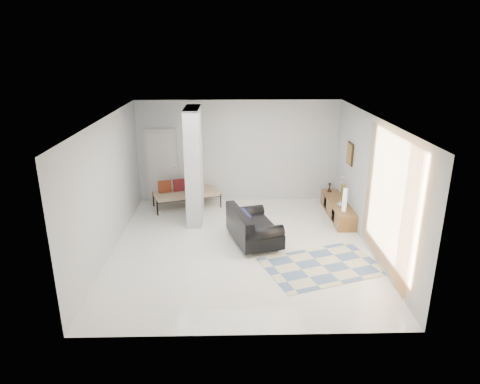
{
  "coord_description": "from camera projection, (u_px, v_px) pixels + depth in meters",
  "views": [
    {
      "loc": [
        -0.22,
        -8.43,
        4.19
      ],
      "look_at": [
        -0.01,
        0.6,
        1.06
      ],
      "focal_mm": 32.0,
      "sensor_mm": 36.0,
      "label": 1
    }
  ],
  "objects": [
    {
      "name": "partition_column",
      "position": [
        194.0,
        166.0,
        10.37
      ],
      "size": [
        0.35,
        1.2,
        2.8
      ],
      "primitive_type": "cube",
      "color": "silver",
      "rests_on": "floor"
    },
    {
      "name": "ceiling",
      "position": [
        241.0,
        119.0,
        8.42
      ],
      "size": [
        6.0,
        6.0,
        0.0
      ],
      "primitive_type": "plane",
      "rotation": [
        3.14,
        0.0,
        0.0
      ],
      "color": "white",
      "rests_on": "wall_back"
    },
    {
      "name": "cylinder_lamp",
      "position": [
        345.0,
        200.0,
        10.17
      ],
      "size": [
        0.1,
        0.1,
        0.56
      ],
      "primitive_type": "cylinder",
      "color": "white",
      "rests_on": "media_console"
    },
    {
      "name": "hallway_door",
      "position": [
        162.0,
        166.0,
        11.75
      ],
      "size": [
        0.85,
        0.06,
        2.04
      ],
      "primitive_type": "cube",
      "color": "beige",
      "rests_on": "floor"
    },
    {
      "name": "wall_left",
      "position": [
        108.0,
        187.0,
        8.82
      ],
      "size": [
        0.0,
        6.0,
        6.0
      ],
      "primitive_type": "plane",
      "rotation": [
        1.57,
        0.0,
        1.57
      ],
      "color": "#BCBFC1",
      "rests_on": "ground"
    },
    {
      "name": "curtain",
      "position": [
        388.0,
        202.0,
        7.84
      ],
      "size": [
        0.0,
        2.55,
        2.55
      ],
      "primitive_type": "plane",
      "rotation": [
        1.57,
        0.0,
        1.57
      ],
      "color": "orange",
      "rests_on": "wall_right"
    },
    {
      "name": "wall_right",
      "position": [
        372.0,
        185.0,
        8.94
      ],
      "size": [
        0.0,
        6.0,
        6.0
      ],
      "primitive_type": "plane",
      "rotation": [
        1.57,
        0.0,
        -1.57
      ],
      "color": "#BCBFC1",
      "rests_on": "ground"
    },
    {
      "name": "daybed",
      "position": [
        185.0,
        192.0,
        11.5
      ],
      "size": [
        1.86,
        1.22,
        0.77
      ],
      "rotation": [
        0.0,
        0.0,
        0.31
      ],
      "color": "black",
      "rests_on": "floor"
    },
    {
      "name": "wall_back",
      "position": [
        238.0,
        152.0,
        11.71
      ],
      "size": [
        6.0,
        0.0,
        6.0
      ],
      "primitive_type": "plane",
      "rotation": [
        1.57,
        0.0,
        0.0
      ],
      "color": "#BCBFC1",
      "rests_on": "ground"
    },
    {
      "name": "floor",
      "position": [
        241.0,
        247.0,
        9.34
      ],
      "size": [
        6.0,
        6.0,
        0.0
      ],
      "primitive_type": "plane",
      "color": "white",
      "rests_on": "ground"
    },
    {
      "name": "wall_art",
      "position": [
        350.0,
        154.0,
        10.47
      ],
      "size": [
        0.04,
        0.45,
        0.55
      ],
      "primitive_type": "cube",
      "color": "#36210E",
      "rests_on": "wall_right"
    },
    {
      "name": "loveseat",
      "position": [
        251.0,
        228.0,
        9.43
      ],
      "size": [
        1.25,
        1.69,
        0.76
      ],
      "rotation": [
        0.0,
        0.0,
        0.28
      ],
      "color": "silver",
      "rests_on": "floor"
    },
    {
      "name": "bronze_figurine",
      "position": [
        330.0,
        187.0,
        11.57
      ],
      "size": [
        0.14,
        0.14,
        0.25
      ],
      "primitive_type": null,
      "rotation": [
        0.0,
        0.0,
        0.15
      ],
      "color": "black",
      "rests_on": "media_console"
    },
    {
      "name": "media_console",
      "position": [
        337.0,
        209.0,
        10.94
      ],
      "size": [
        0.45,
        2.05,
        0.8
      ],
      "color": "brown",
      "rests_on": "floor"
    },
    {
      "name": "vase",
      "position": [
        340.0,
        204.0,
        10.49
      ],
      "size": [
        0.16,
        0.16,
        0.17
      ],
      "primitive_type": "imported",
      "rotation": [
        0.0,
        0.0,
        0.01
      ],
      "color": "#B9C4C0",
      "rests_on": "media_console"
    },
    {
      "name": "area_rug",
      "position": [
        322.0,
        266.0,
        8.52
      ],
      "size": [
        2.61,
        2.14,
        0.01
      ],
      "primitive_type": "cube",
      "rotation": [
        0.0,
        0.0,
        0.33
      ],
      "color": "beige",
      "rests_on": "floor"
    },
    {
      "name": "wall_front",
      "position": [
        247.0,
        252.0,
        6.05
      ],
      "size": [
        6.0,
        0.0,
        6.0
      ],
      "primitive_type": "plane",
      "rotation": [
        -1.57,
        0.0,
        0.0
      ],
      "color": "#BCBFC1",
      "rests_on": "ground"
    }
  ]
}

